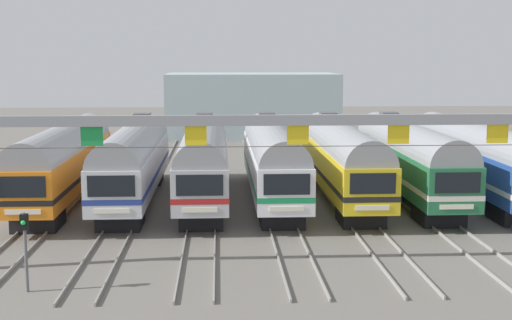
% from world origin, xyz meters
% --- Properties ---
extents(ground_plane, '(160.00, 160.00, 0.00)m').
position_xyz_m(ground_plane, '(0.00, 0.00, 0.00)').
color(ground_plane, slate).
extents(track_bed, '(26.93, 70.00, 0.15)m').
position_xyz_m(track_bed, '(0.00, 17.00, 0.07)').
color(track_bed, gray).
rests_on(track_bed, ground).
extents(commuter_train_orange, '(2.88, 18.06, 4.77)m').
position_xyz_m(commuter_train_orange, '(-12.71, -0.01, 2.69)').
color(commuter_train_orange, orange).
rests_on(commuter_train_orange, ground).
extents(commuter_train_silver, '(2.88, 18.06, 5.05)m').
position_xyz_m(commuter_train_silver, '(-8.48, -0.00, 2.69)').
color(commuter_train_silver, silver).
rests_on(commuter_train_silver, ground).
extents(commuter_train_stainless, '(2.88, 18.06, 5.05)m').
position_xyz_m(commuter_train_stainless, '(-4.24, -0.00, 2.69)').
color(commuter_train_stainless, '#B2B5BA').
rests_on(commuter_train_stainless, ground).
extents(commuter_train_white, '(2.88, 18.06, 5.05)m').
position_xyz_m(commuter_train_white, '(0.00, -0.00, 2.69)').
color(commuter_train_white, white).
rests_on(commuter_train_white, ground).
extents(commuter_train_yellow, '(2.88, 18.06, 5.05)m').
position_xyz_m(commuter_train_yellow, '(4.24, -0.00, 2.69)').
color(commuter_train_yellow, gold).
rests_on(commuter_train_yellow, ground).
extents(commuter_train_green, '(2.88, 18.06, 5.05)m').
position_xyz_m(commuter_train_green, '(8.48, -0.00, 2.69)').
color(commuter_train_green, '#236B42').
rests_on(commuter_train_green, ground).
extents(commuter_train_blue, '(2.88, 18.06, 4.77)m').
position_xyz_m(commuter_train_blue, '(12.71, -0.01, 2.69)').
color(commuter_train_blue, '#284C9E').
rests_on(commuter_train_blue, ground).
extents(catenary_gantry, '(30.67, 0.44, 6.97)m').
position_xyz_m(catenary_gantry, '(0.00, -13.50, 5.45)').
color(catenary_gantry, gray).
rests_on(catenary_gantry, ground).
extents(yard_signal_mast, '(0.28, 0.35, 3.08)m').
position_xyz_m(yard_signal_mast, '(-10.59, -16.23, 2.15)').
color(yard_signal_mast, '#59595E').
rests_on(yard_signal_mast, ground).
extents(maintenance_building, '(18.74, 10.00, 6.99)m').
position_xyz_m(maintenance_building, '(0.40, 34.94, 3.50)').
color(maintenance_building, '#9EB2B7').
rests_on(maintenance_building, ground).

